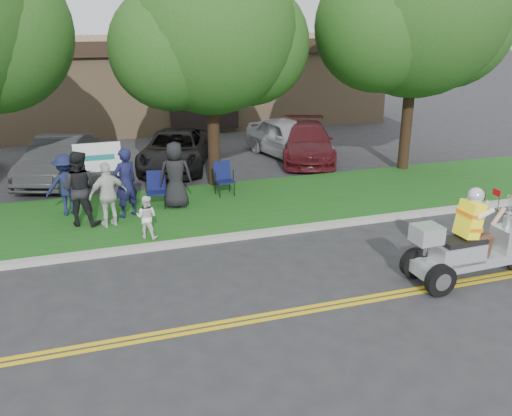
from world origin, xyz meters
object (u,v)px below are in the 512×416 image
object	(u,v)px
lawn_chair_b	(156,187)
parked_car_far_right	(288,138)
trike_scooter	(470,248)
spectator_adult_mid	(79,188)
spectator_adult_left	(125,183)
parked_car_left	(58,159)
parked_car_right	(307,142)
parked_car_mid	(176,150)
lawn_chair_a	(223,176)
spectator_adult_right	(108,195)

from	to	relation	value
lawn_chair_b	parked_car_far_right	bearing A→B (deg)	49.13
trike_scooter	spectator_adult_mid	world-z (taller)	spectator_adult_mid
lawn_chair_b	spectator_adult_mid	bearing A→B (deg)	-146.02
spectator_adult_left	spectator_adult_mid	xyz separation A→B (m)	(-1.11, -0.23, 0.03)
parked_car_left	parked_car_far_right	bearing A→B (deg)	22.79
trike_scooter	parked_car_far_right	size ratio (longest dim) A/B	0.71
parked_car_far_right	spectator_adult_mid	bearing A→B (deg)	-157.93
spectator_adult_mid	parked_car_right	world-z (taller)	spectator_adult_mid
parked_car_mid	parked_car_left	bearing A→B (deg)	-156.12
spectator_adult_left	parked_car_left	distance (m)	4.65
trike_scooter	parked_car_mid	xyz separation A→B (m)	(-4.03, 10.14, -0.03)
parked_car_right	parked_car_far_right	xyz separation A→B (m)	(-0.50, 0.54, 0.06)
lawn_chair_b	parked_car_far_right	size ratio (longest dim) A/B	0.23
lawn_chair_a	spectator_adult_left	bearing A→B (deg)	-164.94
lawn_chair_b	trike_scooter	bearing A→B (deg)	-37.65
lawn_chair_b	parked_car_right	world-z (taller)	parked_car_right
lawn_chair_b	spectator_adult_right	distance (m)	1.75
trike_scooter	parked_car_right	bearing A→B (deg)	84.29
spectator_adult_mid	spectator_adult_left	bearing A→B (deg)	-145.77
lawn_chair_b	parked_car_mid	size ratio (longest dim) A/B	0.21
lawn_chair_a	parked_car_left	size ratio (longest dim) A/B	0.23
lawn_chair_a	spectator_adult_mid	size ratio (longest dim) A/B	0.51
trike_scooter	parked_car_left	distance (m)	12.54
lawn_chair_b	spectator_adult_right	world-z (taller)	spectator_adult_right
spectator_adult_left	parked_car_left	xyz separation A→B (m)	(-1.72, 4.31, -0.31)
trike_scooter	parked_car_left	bearing A→B (deg)	127.04
lawn_chair_b	parked_car_mid	xyz separation A→B (m)	(1.25, 4.08, -0.01)
parked_car_far_right	parked_car_mid	bearing A→B (deg)	170.25
spectator_adult_mid	lawn_chair_b	bearing A→B (deg)	-134.93
lawn_chair_a	parked_car_far_right	xyz separation A→B (m)	(3.51, 3.85, 0.07)
parked_car_mid	parked_car_right	size ratio (longest dim) A/B	1.03
lawn_chair_b	spectator_adult_left	distance (m)	1.08
lawn_chair_a	lawn_chair_b	size ratio (longest dim) A/B	1.00
lawn_chair_b	parked_car_left	size ratio (longest dim) A/B	0.23
spectator_adult_mid	parked_car_mid	size ratio (longest dim) A/B	0.41
spectator_adult_left	parked_car_left	world-z (taller)	spectator_adult_left
parked_car_mid	parked_car_right	bearing A→B (deg)	14.41
parked_car_left	parked_car_mid	distance (m)	3.82
trike_scooter	parked_car_mid	bearing A→B (deg)	110.05
lawn_chair_b	parked_car_far_right	world-z (taller)	parked_car_far_right
parked_car_mid	parked_car_right	distance (m)	4.74
spectator_adult_mid	spectator_adult_right	xyz separation A→B (m)	(0.65, -0.32, -0.13)
parked_car_left	parked_car_far_right	world-z (taller)	parked_car_far_right
lawn_chair_b	spectator_adult_mid	size ratio (longest dim) A/B	0.51
parked_car_right	parked_car_far_right	distance (m)	0.74
lawn_chair_a	parked_car_right	bearing A→B (deg)	35.11
trike_scooter	parked_car_left	world-z (taller)	trike_scooter
lawn_chair_a	parked_car_right	distance (m)	5.20
trike_scooter	lawn_chair_a	size ratio (longest dim) A/B	3.07
lawn_chair_b	spectator_adult_mid	xyz separation A→B (m)	(-1.95, -0.82, 0.39)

